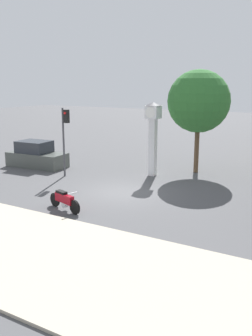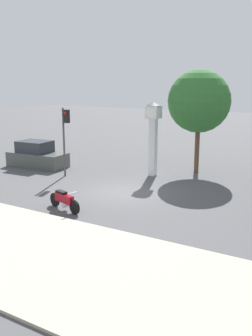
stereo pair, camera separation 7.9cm
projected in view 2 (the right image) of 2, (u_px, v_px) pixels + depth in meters
ground_plane at (122, 192)px, 19.99m from camera, size 120.00×120.00×0.00m
sidewalk_strip at (10, 244)px, 13.46m from camera, size 36.00×6.00×0.10m
motorcycle at (64, 200)px, 17.12m from camera, size 2.16×0.77×0.98m
clock_tower at (153, 128)px, 23.03m from camera, size 0.95×0.95×4.58m
traffic_light at (65, 130)px, 22.82m from camera, size 0.50×0.35×4.25m
street_tree at (199, 101)px, 23.48m from camera, size 3.94×3.94×6.57m
parked_car at (37, 156)px, 26.05m from camera, size 4.31×2.06×1.80m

